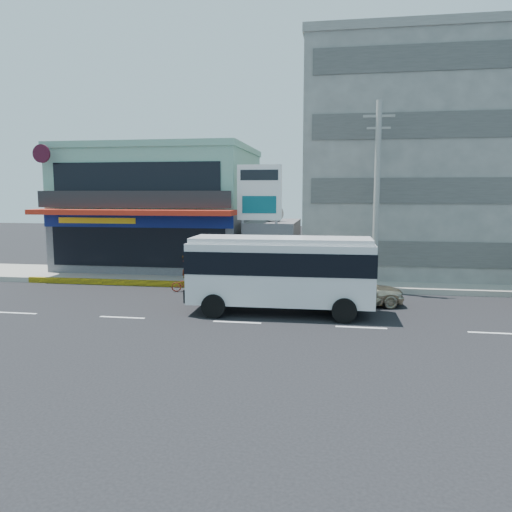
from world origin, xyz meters
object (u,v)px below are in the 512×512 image
(shop_building, at_px, (164,211))
(minibus, at_px, (281,268))
(billboard, at_px, (259,199))
(concrete_building, at_px, (431,166))
(sedan, at_px, (355,290))
(utility_pole_near, at_px, (377,195))
(satellite_dish, at_px, (272,221))
(motorcycle_rider, at_px, (186,279))

(shop_building, relative_size, minibus, 1.54)
(minibus, bearing_deg, shop_building, 128.45)
(billboard, bearing_deg, minibus, -74.11)
(concrete_building, height_order, billboard, concrete_building)
(minibus, xyz_separation_m, sedan, (3.31, 2.02, -1.26))
(billboard, distance_m, utility_pole_near, 6.75)
(shop_building, height_order, utility_pole_near, utility_pole_near)
(utility_pole_near, height_order, sedan, utility_pole_near)
(shop_building, xyz_separation_m, billboard, (7.50, -4.75, 0.93))
(sedan, bearing_deg, minibus, 108.48)
(minibus, bearing_deg, sedan, 31.46)
(satellite_dish, height_order, utility_pole_near, utility_pole_near)
(utility_pole_near, height_order, motorcycle_rider, utility_pole_near)
(satellite_dish, height_order, motorcycle_rider, satellite_dish)
(concrete_building, relative_size, billboard, 2.32)
(billboard, height_order, minibus, billboard)
(concrete_building, height_order, utility_pole_near, concrete_building)
(concrete_building, xyz_separation_m, satellite_dish, (-10.00, -4.00, -3.42))
(concrete_building, height_order, motorcycle_rider, concrete_building)
(utility_pole_near, relative_size, sedan, 2.26)
(shop_building, distance_m, satellite_dish, 8.54)
(billboard, xyz_separation_m, utility_pole_near, (6.50, -1.80, 0.22))
(satellite_dish, bearing_deg, utility_pole_near, -30.96)
(shop_building, height_order, sedan, shop_building)
(minibus, height_order, motorcycle_rider, minibus)
(motorcycle_rider, bearing_deg, minibus, -35.90)
(satellite_dish, distance_m, minibus, 9.40)
(shop_building, relative_size, utility_pole_near, 1.24)
(utility_pole_near, xyz_separation_m, motorcycle_rider, (-10.00, -1.48, -4.50))
(sedan, bearing_deg, utility_pole_near, -30.50)
(shop_building, height_order, concrete_building, concrete_building)
(satellite_dish, xyz_separation_m, motorcycle_rider, (-4.00, -5.08, -2.92))
(concrete_building, distance_m, utility_pole_near, 8.79)
(concrete_building, relative_size, minibus, 1.98)
(satellite_dish, height_order, billboard, billboard)
(satellite_dish, xyz_separation_m, sedan, (4.89, -7.10, -2.82))
(sedan, xyz_separation_m, motorcycle_rider, (-8.89, 2.02, -0.10))
(satellite_dish, distance_m, utility_pole_near, 7.17)
(motorcycle_rider, bearing_deg, billboard, 43.17)
(satellite_dish, xyz_separation_m, billboard, (-0.50, -1.80, 1.35))
(shop_building, bearing_deg, satellite_dish, -20.21)
(shop_building, height_order, motorcycle_rider, shop_building)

